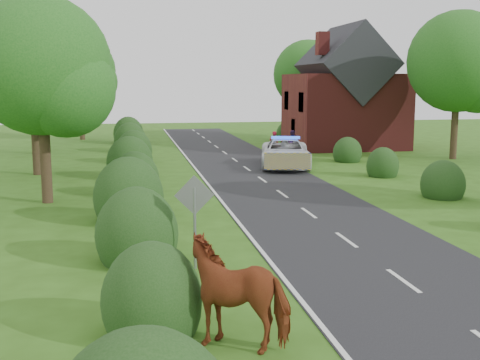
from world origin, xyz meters
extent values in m
plane|color=#315916|center=(0.00, 0.00, 0.00)|extent=(120.00, 120.00, 0.00)
cube|color=black|center=(0.00, 15.00, 0.01)|extent=(6.00, 70.00, 0.02)
cube|color=white|center=(0.00, 0.00, 0.03)|extent=(0.12, 1.80, 0.01)
cube|color=white|center=(0.00, 4.00, 0.03)|extent=(0.12, 1.80, 0.01)
cube|color=white|center=(0.00, 8.00, 0.03)|extent=(0.12, 1.80, 0.01)
cube|color=white|center=(0.00, 12.00, 0.03)|extent=(0.12, 1.80, 0.01)
cube|color=white|center=(0.00, 16.00, 0.03)|extent=(0.12, 1.80, 0.01)
cube|color=white|center=(0.00, 20.00, 0.03)|extent=(0.12, 1.80, 0.01)
cube|color=white|center=(0.00, 24.00, 0.03)|extent=(0.12, 1.80, 0.01)
cube|color=white|center=(0.00, 28.00, 0.03)|extent=(0.12, 1.80, 0.01)
cube|color=white|center=(0.00, 32.00, 0.03)|extent=(0.12, 1.80, 0.01)
cube|color=white|center=(0.00, 36.00, 0.03)|extent=(0.12, 1.80, 0.01)
cube|color=white|center=(0.00, 40.00, 0.03)|extent=(0.12, 1.80, 0.01)
cube|color=white|center=(0.00, 44.00, 0.03)|extent=(0.12, 1.80, 0.01)
cube|color=white|center=(0.00, 48.00, 0.03)|extent=(0.12, 1.80, 0.01)
cube|color=white|center=(-2.90, 15.00, 0.03)|extent=(0.12, 70.00, 0.01)
ellipsoid|color=#1A3C13|center=(-6.30, -2.00, 0.66)|extent=(2.00, 2.10, 2.40)
ellipsoid|color=#1A3C13|center=(-6.50, 3.00, 0.74)|extent=(2.30, 2.41, 2.70)
ellipsoid|color=#1A3C13|center=(-6.70, 8.00, 0.83)|extent=(2.50, 2.62, 3.00)
ellipsoid|color=#1A3C13|center=(-6.40, 13.00, 0.69)|extent=(2.10, 2.20, 2.50)
ellipsoid|color=#1A3C13|center=(-6.60, 18.00, 0.77)|extent=(2.40, 2.52, 2.80)
ellipsoid|color=#1A3C13|center=(-6.30, 24.00, 0.72)|extent=(2.20, 2.31, 2.60)
ellipsoid|color=#1A3C13|center=(-6.50, 30.00, 0.74)|extent=(2.30, 2.41, 2.70)
ellipsoid|color=#1A3C13|center=(-6.60, 36.00, 0.77)|extent=(2.40, 2.52, 2.80)
ellipsoid|color=#1A3C13|center=(6.60, 10.00, 0.58)|extent=(1.90, 2.00, 2.10)
ellipsoid|color=#1A3C13|center=(6.50, 16.00, 0.55)|extent=(1.70, 1.78, 2.00)
ellipsoid|color=#1A3C13|center=(6.80, 22.00, 0.55)|extent=(1.80, 1.89, 2.00)
ellipsoid|color=#1A3C13|center=(6.60, 36.00, 0.55)|extent=(1.70, 1.78, 2.00)
cylinder|color=#332316|center=(-10.00, 12.00, 1.98)|extent=(0.44, 0.44, 3.96)
sphere|color=#1B5518|center=(-10.00, 12.00, 5.58)|extent=(5.60, 5.60, 5.60)
sphere|color=#397C25|center=(-9.02, 11.44, 4.68)|extent=(3.92, 3.92, 3.92)
cylinder|color=#332316|center=(-11.50, 20.00, 1.87)|extent=(0.44, 0.44, 3.74)
sphere|color=#1B5518|center=(-11.50, 20.00, 5.27)|extent=(5.60, 5.60, 5.60)
sphere|color=#397C25|center=(-10.52, 19.44, 4.42)|extent=(3.92, 3.92, 3.92)
cylinder|color=#332316|center=(-13.00, 30.00, 2.42)|extent=(0.44, 0.44, 4.84)
sphere|color=#1B5518|center=(-13.00, 30.00, 6.82)|extent=(6.80, 6.80, 6.80)
sphere|color=#397C25|center=(-11.81, 29.32, 5.72)|extent=(4.76, 4.76, 4.76)
cylinder|color=#332316|center=(-10.50, 40.00, 2.09)|extent=(0.44, 0.44, 4.18)
sphere|color=#1B5518|center=(-10.50, 40.00, 5.89)|extent=(6.00, 6.00, 6.00)
sphere|color=#397C25|center=(-9.45, 39.40, 4.94)|extent=(4.20, 4.20, 4.20)
cylinder|color=#332316|center=(14.00, 22.00, 2.20)|extent=(0.44, 0.44, 4.40)
sphere|color=#1B5518|center=(14.00, 22.00, 6.20)|extent=(6.40, 6.40, 6.40)
sphere|color=#397C25|center=(15.12, 21.36, 5.20)|extent=(4.48, 4.48, 4.48)
cylinder|color=#332316|center=(9.00, 38.00, 1.98)|extent=(0.44, 0.44, 3.96)
sphere|color=#1B5518|center=(9.00, 38.00, 5.58)|extent=(6.00, 6.00, 6.00)
sphere|color=#397C25|center=(10.05, 37.40, 4.68)|extent=(4.20, 4.20, 4.20)
cylinder|color=gray|center=(-5.00, 2.00, 1.10)|extent=(0.08, 0.08, 2.20)
cube|color=gray|center=(-5.00, 2.00, 2.00)|extent=(1.06, 0.04, 1.06)
cube|color=maroon|center=(9.50, 30.00, 2.75)|extent=(8.00, 7.00, 5.50)
cube|color=black|center=(9.50, 30.00, 6.20)|extent=(5.94, 7.40, 5.94)
cube|color=maroon|center=(7.00, 28.00, 7.60)|extent=(0.80, 0.80, 1.60)
imported|color=maroon|center=(-4.66, -2.67, 0.86)|extent=(2.73, 2.11, 1.72)
imported|color=silver|center=(2.35, 20.31, 0.83)|extent=(4.01, 6.42, 1.66)
cube|color=yellow|center=(1.68, 17.37, 0.75)|extent=(2.42, 0.61, 0.91)
cube|color=blue|center=(2.35, 20.31, 1.74)|extent=(1.67, 0.64, 0.14)
imported|color=#AD1530|center=(2.97, 25.63, 0.84)|extent=(0.62, 0.42, 1.67)
imported|color=#3A1E52|center=(4.48, 26.52, 0.83)|extent=(1.01, 1.01, 1.65)
camera|label=1|loc=(-6.67, -13.42, 4.93)|focal=45.00mm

